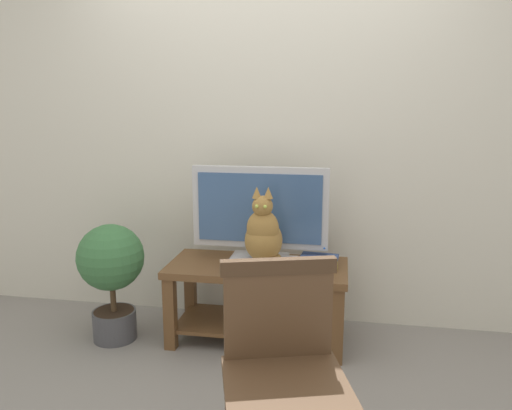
{
  "coord_description": "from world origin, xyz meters",
  "views": [
    {
      "loc": [
        0.5,
        -2.29,
        1.51
      ],
      "look_at": [
        -0.01,
        0.59,
        0.9
      ],
      "focal_mm": 34.88,
      "sensor_mm": 36.0,
      "label": 1
    }
  ],
  "objects_px": {
    "tv_stand": "(257,289)",
    "book_stack": "(319,261)",
    "tv": "(260,212)",
    "media_box": "(263,265)",
    "potted_plant": "(111,269)",
    "cat": "(263,234)",
    "wooden_chair": "(283,362)"
  },
  "relations": [
    {
      "from": "cat",
      "to": "book_stack",
      "type": "xyz_separation_m",
      "value": [
        0.33,
        0.13,
        -0.19
      ]
    },
    {
      "from": "cat",
      "to": "wooden_chair",
      "type": "bearing_deg",
      "value": -77.22
    },
    {
      "from": "cat",
      "to": "media_box",
      "type": "bearing_deg",
      "value": 94.32
    },
    {
      "from": "potted_plant",
      "to": "cat",
      "type": "bearing_deg",
      "value": 3.36
    },
    {
      "from": "tv_stand",
      "to": "media_box",
      "type": "bearing_deg",
      "value": -56.11
    },
    {
      "from": "media_box",
      "to": "book_stack",
      "type": "height_order",
      "value": "book_stack"
    },
    {
      "from": "tv_stand",
      "to": "media_box",
      "type": "distance_m",
      "value": 0.21
    },
    {
      "from": "cat",
      "to": "wooden_chair",
      "type": "distance_m",
      "value": 1.18
    },
    {
      "from": "wooden_chair",
      "to": "book_stack",
      "type": "height_order",
      "value": "wooden_chair"
    },
    {
      "from": "tv_stand",
      "to": "tv",
      "type": "relative_size",
      "value": 1.3
    },
    {
      "from": "tv",
      "to": "potted_plant",
      "type": "xyz_separation_m",
      "value": [
        -0.91,
        -0.24,
        -0.36
      ]
    },
    {
      "from": "media_box",
      "to": "tv_stand",
      "type": "bearing_deg",
      "value": 123.89
    },
    {
      "from": "tv",
      "to": "book_stack",
      "type": "distance_m",
      "value": 0.48
    },
    {
      "from": "media_box",
      "to": "potted_plant",
      "type": "relative_size",
      "value": 0.53
    },
    {
      "from": "tv_stand",
      "to": "cat",
      "type": "bearing_deg",
      "value": -60.04
    },
    {
      "from": "tv",
      "to": "book_stack",
      "type": "bearing_deg",
      "value": -6.8
    },
    {
      "from": "tv_stand",
      "to": "book_stack",
      "type": "distance_m",
      "value": 0.43
    },
    {
      "from": "book_stack",
      "to": "potted_plant",
      "type": "relative_size",
      "value": 0.33
    },
    {
      "from": "tv",
      "to": "media_box",
      "type": "xyz_separation_m",
      "value": [
        0.05,
        -0.17,
        -0.29
      ]
    },
    {
      "from": "tv_stand",
      "to": "book_stack",
      "type": "bearing_deg",
      "value": 6.56
    },
    {
      "from": "media_box",
      "to": "potted_plant",
      "type": "height_order",
      "value": "potted_plant"
    },
    {
      "from": "tv_stand",
      "to": "cat",
      "type": "xyz_separation_m",
      "value": [
        0.05,
        -0.09,
        0.39
      ]
    },
    {
      "from": "tv_stand",
      "to": "wooden_chair",
      "type": "relative_size",
      "value": 1.22
    },
    {
      "from": "book_stack",
      "to": "tv",
      "type": "bearing_deg",
      "value": 173.2
    },
    {
      "from": "tv",
      "to": "cat",
      "type": "xyz_separation_m",
      "value": [
        0.05,
        -0.18,
        -0.09
      ]
    },
    {
      "from": "wooden_chair",
      "to": "tv",
      "type": "bearing_deg",
      "value": 103.24
    },
    {
      "from": "tv",
      "to": "media_box",
      "type": "height_order",
      "value": "tv"
    },
    {
      "from": "book_stack",
      "to": "potted_plant",
      "type": "height_order",
      "value": "potted_plant"
    },
    {
      "from": "tv",
      "to": "book_stack",
      "type": "relative_size",
      "value": 3.49
    },
    {
      "from": "tv",
      "to": "wooden_chair",
      "type": "bearing_deg",
      "value": -76.76
    },
    {
      "from": "tv_stand",
      "to": "cat",
      "type": "height_order",
      "value": "cat"
    },
    {
      "from": "cat",
      "to": "potted_plant",
      "type": "bearing_deg",
      "value": -176.64
    }
  ]
}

